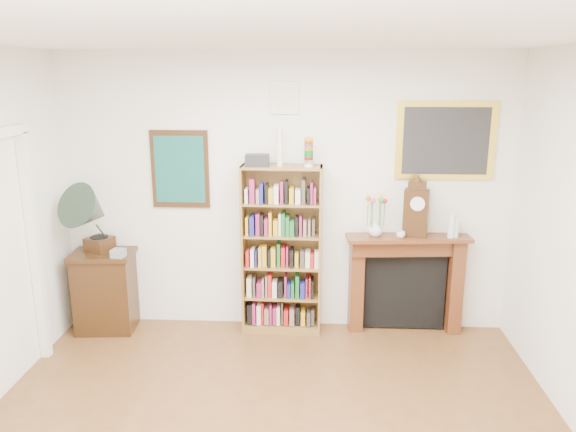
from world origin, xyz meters
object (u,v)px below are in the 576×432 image
Objects in this scene: bookshelf at (282,241)px; bottle_left at (452,226)px; cd_stack at (118,253)px; bottle_right at (456,227)px; fireplace at (405,275)px; gramophone at (92,214)px; flower_vase at (375,228)px; teacup at (401,235)px; side_cabinet at (105,291)px; mantel_clock at (416,210)px.

bookshelf is 8.24× the size of bottle_left.
cd_stack is 0.50× the size of bottle_left.
bottle_right is (1.70, 0.00, 0.17)m from bookshelf.
fireplace is 1.65× the size of gramophone.
bottle_right is (0.78, -0.00, 0.02)m from flower_vase.
gramophone is 6.23× the size of cd_stack.
teacup is 0.54m from bottle_right.
mantel_clock is at bearing -2.26° from side_cabinet.
bookshelf is 1.88m from gramophone.
bookshelf reaches higher than flower_vase.
fireplace reaches higher than cd_stack.
mantel_clock is (0.06, -0.05, 0.69)m from fireplace.
fireplace is at bearing 157.21° from mantel_clock.
bottle_left is at bearing 3.55° from cd_stack.
bottle_left is (0.35, -0.03, -0.14)m from mantel_clock.
bookshelf is 1.67m from bottle_left.
flower_vase is (2.51, 0.22, 0.23)m from cd_stack.
flower_vase is 0.74m from bottle_left.
teacup is (1.16, -0.05, 0.10)m from bookshelf.
flower_vase is 0.78m from bottle_right.
cd_stack is 0.60× the size of bottle_right.
gramophone is 3.74× the size of bottle_right.
bottle_left is (1.66, -0.01, 0.19)m from bookshelf.
cd_stack is 3.26m from bottle_left.
bookshelf reaches higher than side_cabinet.
bookshelf is 1.35m from mantel_clock.
bottle_left is 0.05m from bottle_right.
flower_vase is 0.25m from teacup.
mantel_clock is 3.56× the size of flower_vase.
fireplace is 0.70m from bottle_right.
teacup is at bearing 24.73° from gramophone.
fireplace is 0.49m from teacup.
mantel_clock is 0.42m from bottle_right.
bottle_left is at bearing 5.17° from teacup.
flower_vase is (2.77, 0.15, -0.15)m from gramophone.
bottle_right is (3.29, 0.21, 0.25)m from cd_stack.
fireplace is 3.18m from gramophone.
gramophone is 2.78m from flower_vase.
side_cabinet is at bearing 80.16° from gramophone.
mantel_clock is 2.72× the size of bottle_right.
fireplace is 5.15× the size of bottle_left.
teacup is 0.50m from bottle_left.
gramophone reaches higher than fireplace.
bottle_right is at bearing -0.19° from flower_vase.
bottle_right is at bearing 3.72° from cd_stack.
teacup is (-0.15, -0.08, -0.23)m from mantel_clock.
bottle_left is at bearing -15.55° from fireplace.
fireplace is at bearing 54.31° from teacup.
mantel_clock is at bearing 27.69° from teacup.
fireplace is 0.70m from mantel_clock.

